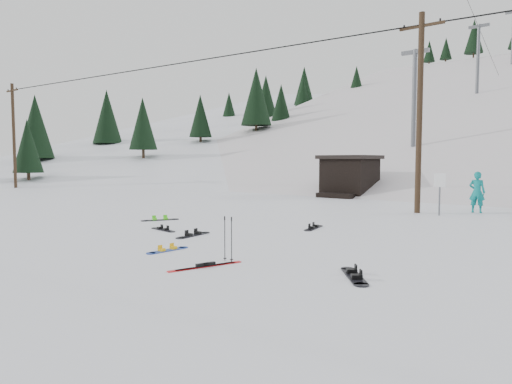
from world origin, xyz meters
The scene contains 18 objects.
ground centered at (0.00, 0.00, 0.00)m, with size 200.00×200.00×0.00m, color white.
ridge_left centered at (-36.00, 48.00, -11.00)m, with size 34.00×85.00×38.00m, color white.
treeline_left centered at (-34.00, 40.00, 0.00)m, with size 20.00×64.00×10.00m, color black, non-canonical shape.
utility_pole centered at (2.00, 14.00, 4.68)m, with size 2.00×0.26×9.00m.
utility_pole_left centered at (-32.00, 11.00, 4.68)m, with size 2.00×0.26×9.00m.
trail_sign centered at (3.10, 13.58, 1.27)m, with size 0.50×0.09×1.85m.
lift_hut centered at (-5.00, 20.94, 1.36)m, with size 3.40×4.10×2.75m.
lift_tower_near centered at (-4.00, 30.00, 7.86)m, with size 2.20×0.36×8.00m.
lift_tower_mid centered at (-4.00, 50.00, 14.36)m, with size 2.20×0.36×8.00m.
hero_snowboard centered at (-0.14, 1.04, 0.02)m, with size 0.30×1.32×0.09m.
hero_skis centered at (1.98, 0.35, 0.03)m, with size 0.66×1.78×0.10m.
ski_poles centered at (1.97, 1.12, 0.55)m, with size 0.30×0.08×1.07m.
board_scatter_a centered at (-3.04, 3.30, 0.02)m, with size 1.34×0.43×0.09m.
board_scatter_b centered at (-1.38, 3.16, 0.03)m, with size 0.44×1.53×0.11m.
board_scatter_c centered at (-5.16, 4.92, 0.03)m, with size 0.86×1.40×0.11m.
board_scatter_d centered at (5.01, 1.65, 0.03)m, with size 1.12×1.32×0.11m.
board_scatter_f centered at (0.81, 6.90, 0.03)m, with size 0.54×1.46×0.10m.
skier_teal centered at (4.11, 15.79, 0.95)m, with size 0.69×0.45×1.90m, color #0C7F7F.
Camera 1 is at (9.23, -6.87, 2.41)m, focal length 32.00 mm.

